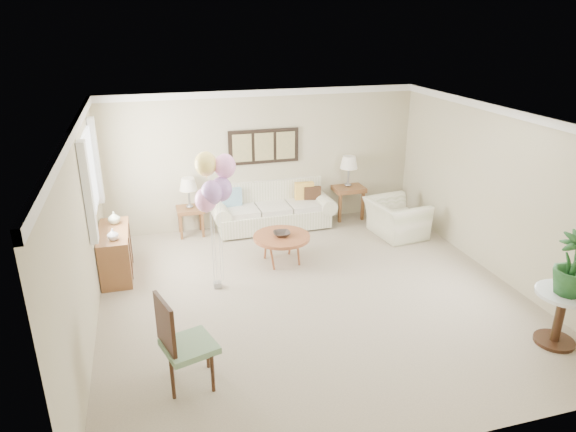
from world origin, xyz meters
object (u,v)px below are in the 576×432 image
at_px(coffee_table, 282,238).
at_px(accent_chair, 181,341).
at_px(balloon_cluster, 214,183).
at_px(armchair, 396,218).
at_px(sofa, 272,210).

height_order(coffee_table, accent_chair, accent_chair).
bearing_deg(accent_chair, balloon_cluster, 71.06).
height_order(accent_chair, balloon_cluster, balloon_cluster).
bearing_deg(balloon_cluster, accent_chair, -108.94).
bearing_deg(accent_chair, armchair, 37.16).
height_order(armchair, accent_chair, accent_chair).
height_order(sofa, balloon_cluster, balloon_cluster).
distance_m(sofa, armchair, 2.36).
distance_m(sofa, accent_chair, 4.69).
xyz_separation_m(sofa, balloon_cluster, (-1.36, -2.15, 1.31)).
xyz_separation_m(armchair, balloon_cluster, (-3.48, -1.12, 1.32)).
relative_size(sofa, accent_chair, 2.18).
xyz_separation_m(sofa, accent_chair, (-2.07, -4.21, 0.22)).
bearing_deg(coffee_table, balloon_cluster, -152.47).
relative_size(sofa, coffee_table, 2.52).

